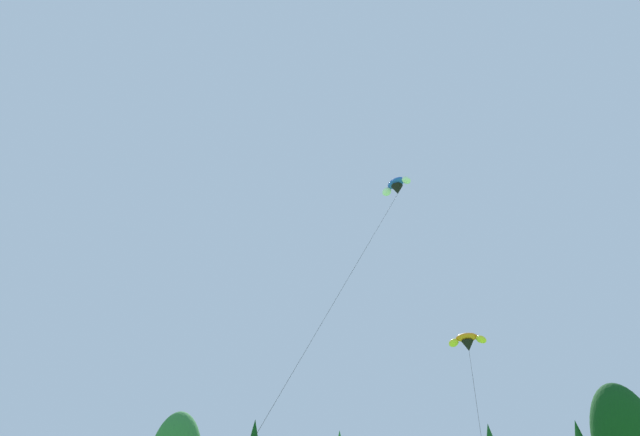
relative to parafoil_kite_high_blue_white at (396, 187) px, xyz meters
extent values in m
ellipsoid|color=blue|center=(0.00, -0.01, 0.29)|extent=(1.54, 1.41, 0.65)
ellipsoid|color=white|center=(0.68, -0.50, 0.06)|extent=(0.90, 0.88, 0.77)
ellipsoid|color=white|center=(-0.68, 0.49, 0.06)|extent=(0.87, 0.91, 0.77)
cone|color=black|center=(0.04, 0.05, -0.23)|extent=(1.06, 1.06, 0.65)
cylinder|color=black|center=(-3.86, -4.37, -10.30)|extent=(7.80, 8.85, 19.50)
ellipsoid|color=orange|center=(2.94, 1.33, -9.94)|extent=(1.31, 1.01, 0.50)
ellipsoid|color=yellow|center=(3.67, 1.20, -10.15)|extent=(0.71, 0.76, 0.62)
ellipsoid|color=yellow|center=(2.20, 1.46, -10.15)|extent=(0.79, 0.79, 0.62)
cone|color=black|center=(2.95, 1.40, -10.40)|extent=(0.78, 0.78, 0.57)
cylinder|color=black|center=(2.55, -2.74, -15.36)|extent=(0.82, 8.30, 9.37)
camera|label=1|loc=(0.77, -26.48, -19.31)|focal=27.77mm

